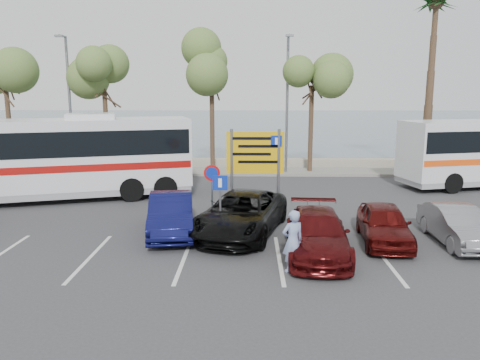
{
  "coord_description": "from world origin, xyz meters",
  "views": [
    {
      "loc": [
        0.78,
        -14.54,
        5.05
      ],
      "look_at": [
        0.42,
        3.0,
        1.67
      ],
      "focal_mm": 35.0,
      "sensor_mm": 36.0,
      "label": 1
    }
  ],
  "objects_px": {
    "suv_black": "(241,214)",
    "car_blue": "(171,214)",
    "direction_sign": "(255,160)",
    "car_red": "(384,224)",
    "car_maroon": "(317,233)",
    "coach_bus_left": "(49,161)",
    "pedestrian_near": "(293,241)",
    "street_lamp_left": "(69,98)",
    "street_lamp_right": "(287,98)",
    "car_silver_b": "(457,225)"
  },
  "relations": [
    {
      "from": "suv_black",
      "to": "car_blue",
      "type": "bearing_deg",
      "value": -164.9
    },
    {
      "from": "direction_sign",
      "to": "car_red",
      "type": "relative_size",
      "value": 0.94
    },
    {
      "from": "direction_sign",
      "to": "car_red",
      "type": "distance_m",
      "value": 5.31
    },
    {
      "from": "car_blue",
      "to": "car_maroon",
      "type": "distance_m",
      "value": 5.31
    },
    {
      "from": "direction_sign",
      "to": "coach_bus_left",
      "type": "bearing_deg",
      "value": 160.69
    },
    {
      "from": "pedestrian_near",
      "to": "street_lamp_left",
      "type": "bearing_deg",
      "value": -75.78
    },
    {
      "from": "car_maroon",
      "to": "pedestrian_near",
      "type": "xyz_separation_m",
      "value": [
        -0.9,
        -1.46,
        0.23
      ]
    },
    {
      "from": "coach_bus_left",
      "to": "suv_black",
      "type": "bearing_deg",
      "value": -29.26
    },
    {
      "from": "street_lamp_right",
      "to": "suv_black",
      "type": "xyz_separation_m",
      "value": [
        -2.5,
        -12.02,
        -3.86
      ]
    },
    {
      "from": "car_silver_b",
      "to": "coach_bus_left",
      "type": "bearing_deg",
      "value": 159.44
    },
    {
      "from": "car_blue",
      "to": "street_lamp_right",
      "type": "bearing_deg",
      "value": 59.37
    },
    {
      "from": "car_blue",
      "to": "suv_black",
      "type": "distance_m",
      "value": 2.5
    },
    {
      "from": "direction_sign",
      "to": "coach_bus_left",
      "type": "height_order",
      "value": "coach_bus_left"
    },
    {
      "from": "street_lamp_left",
      "to": "coach_bus_left",
      "type": "distance_m",
      "value": 7.7
    },
    {
      "from": "direction_sign",
      "to": "pedestrian_near",
      "type": "xyz_separation_m",
      "value": [
        1.0,
        -5.2,
        -1.53
      ]
    },
    {
      "from": "street_lamp_right",
      "to": "car_silver_b",
      "type": "height_order",
      "value": "street_lamp_right"
    },
    {
      "from": "street_lamp_right",
      "to": "pedestrian_near",
      "type": "distance_m",
      "value": 15.99
    },
    {
      "from": "car_red",
      "to": "car_silver_b",
      "type": "relative_size",
      "value": 1.0
    },
    {
      "from": "coach_bus_left",
      "to": "car_maroon",
      "type": "relative_size",
      "value": 2.84
    },
    {
      "from": "street_lamp_right",
      "to": "coach_bus_left",
      "type": "xyz_separation_m",
      "value": [
        -11.42,
        -7.02,
        -2.75
      ]
    },
    {
      "from": "coach_bus_left",
      "to": "direction_sign",
      "type": "bearing_deg",
      "value": -19.31
    },
    {
      "from": "coach_bus_left",
      "to": "car_blue",
      "type": "height_order",
      "value": "coach_bus_left"
    },
    {
      "from": "suv_black",
      "to": "pedestrian_near",
      "type": "distance_m",
      "value": 3.81
    },
    {
      "from": "street_lamp_left",
      "to": "car_red",
      "type": "xyz_separation_m",
      "value": [
        15.3,
        -12.88,
        -3.95
      ]
    },
    {
      "from": "direction_sign",
      "to": "car_red",
      "type": "bearing_deg",
      "value": -30.74
    },
    {
      "from": "direction_sign",
      "to": "coach_bus_left",
      "type": "distance_m",
      "value": 10.01
    },
    {
      "from": "direction_sign",
      "to": "street_lamp_left",
      "type": "bearing_deg",
      "value": 136.83
    },
    {
      "from": "coach_bus_left",
      "to": "suv_black",
      "type": "height_order",
      "value": "coach_bus_left"
    },
    {
      "from": "street_lamp_left",
      "to": "direction_sign",
      "type": "bearing_deg",
      "value": -43.17
    },
    {
      "from": "coach_bus_left",
      "to": "car_red",
      "type": "height_order",
      "value": "coach_bus_left"
    },
    {
      "from": "street_lamp_left",
      "to": "car_red",
      "type": "height_order",
      "value": "street_lamp_left"
    },
    {
      "from": "pedestrian_near",
      "to": "coach_bus_left",
      "type": "bearing_deg",
      "value": -62.69
    },
    {
      "from": "street_lamp_left",
      "to": "pedestrian_near",
      "type": "relative_size",
      "value": 4.47
    },
    {
      "from": "direction_sign",
      "to": "suv_black",
      "type": "bearing_deg",
      "value": -106.55
    },
    {
      "from": "direction_sign",
      "to": "car_silver_b",
      "type": "bearing_deg",
      "value": -21.13
    },
    {
      "from": "street_lamp_left",
      "to": "direction_sign",
      "type": "height_order",
      "value": "street_lamp_left"
    },
    {
      "from": "coach_bus_left",
      "to": "pedestrian_near",
      "type": "bearing_deg",
      "value": -39.2
    },
    {
      "from": "street_lamp_left",
      "to": "car_red",
      "type": "relative_size",
      "value": 2.1
    },
    {
      "from": "direction_sign",
      "to": "pedestrian_near",
      "type": "height_order",
      "value": "direction_sign"
    },
    {
      "from": "car_blue",
      "to": "car_silver_b",
      "type": "height_order",
      "value": "car_blue"
    },
    {
      "from": "street_lamp_left",
      "to": "street_lamp_right",
      "type": "height_order",
      "value": "same"
    },
    {
      "from": "street_lamp_left",
      "to": "street_lamp_right",
      "type": "bearing_deg",
      "value": 0.0
    },
    {
      "from": "car_blue",
      "to": "street_lamp_left",
      "type": "bearing_deg",
      "value": 115.6
    },
    {
      "from": "car_blue",
      "to": "car_red",
      "type": "relative_size",
      "value": 1.13
    },
    {
      "from": "coach_bus_left",
      "to": "suv_black",
      "type": "relative_size",
      "value": 2.46
    },
    {
      "from": "car_red",
      "to": "pedestrian_near",
      "type": "bearing_deg",
      "value": -135.5
    },
    {
      "from": "suv_black",
      "to": "pedestrian_near",
      "type": "relative_size",
      "value": 2.97
    },
    {
      "from": "coach_bus_left",
      "to": "car_red",
      "type": "bearing_deg",
      "value": -23.11
    },
    {
      "from": "car_silver_b",
      "to": "car_maroon",
      "type": "bearing_deg",
      "value": -167.06
    },
    {
      "from": "street_lamp_left",
      "to": "coach_bus_left",
      "type": "height_order",
      "value": "street_lamp_left"
    }
  ]
}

